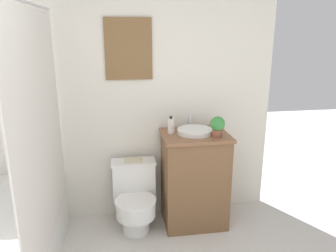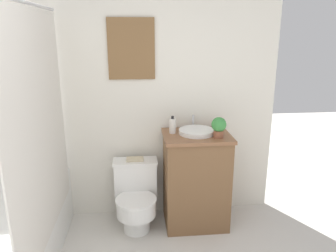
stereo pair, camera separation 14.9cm
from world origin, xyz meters
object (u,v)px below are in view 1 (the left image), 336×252
at_px(sink, 195,131).
at_px(book_on_tank, 133,160).
at_px(toilet, 135,197).
at_px(soap_bottle, 171,126).
at_px(potted_plant, 217,126).

relative_size(sink, book_on_tank, 2.24).
relative_size(toilet, soap_bottle, 3.88).
bearing_deg(sink, potted_plant, -38.07).
bearing_deg(potted_plant, toilet, 171.61).
xyz_separation_m(toilet, soap_bottle, (0.35, 0.06, 0.66)).
height_order(soap_bottle, potted_plant, potted_plant).
xyz_separation_m(sink, potted_plant, (0.17, -0.13, 0.08)).
bearing_deg(book_on_tank, soap_bottle, -8.59).
bearing_deg(soap_bottle, potted_plant, -23.87).
relative_size(potted_plant, book_on_tank, 1.14).
xyz_separation_m(potted_plant, book_on_tank, (-0.73, 0.22, -0.37)).
distance_m(toilet, book_on_tank, 0.34).
xyz_separation_m(sink, soap_bottle, (-0.22, 0.04, 0.05)).
height_order(sink, soap_bottle, soap_bottle).
height_order(toilet, soap_bottle, soap_bottle).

